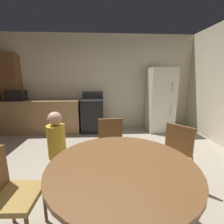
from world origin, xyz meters
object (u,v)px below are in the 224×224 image
refrigerator (160,100)px  chair_northeast (174,154)px  microwave (16,95)px  dining_table (122,180)px  person_child (57,151)px  chair_west (7,192)px  oven_range (93,115)px  chair_north (111,144)px

refrigerator → chair_northeast: bearing=-105.4°
microwave → refrigerator: bearing=-0.7°
dining_table → person_child: (-0.75, 0.65, -0.03)m
person_child → chair_west: bearing=-72.1°
oven_range → microwave: microwave is taller
oven_range → chair_west: size_ratio=1.26×
chair_north → person_child: bearing=-65.4°
refrigerator → chair_northeast: size_ratio=2.02×
oven_range → person_child: bearing=-96.7°
microwave → person_child: bearing=-54.8°
refrigerator → microwave: (-3.93, 0.05, 0.15)m
chair_north → microwave: bearing=-133.2°
refrigerator → dining_table: 3.40m
dining_table → chair_northeast: (0.78, 0.65, -0.11)m
microwave → chair_west: (1.47, -3.08, -0.53)m
dining_table → person_child: size_ratio=1.18×
dining_table → chair_west: bearing=178.1°
microwave → chair_northeast: (3.26, -2.46, -0.53)m
refrigerator → microwave: bearing=179.3°
dining_table → chair_west: size_ratio=1.48×
dining_table → chair_north: (-0.04, 1.01, -0.11)m
microwave → chair_west: bearing=-64.5°
microwave → chair_west: 3.45m
oven_range → chair_west: 3.13m
microwave → person_child: 3.04m
chair_west → person_child: (0.27, 0.62, 0.08)m
microwave → person_child: (1.73, -2.46, -0.45)m
chair_west → chair_northeast: bearing=20.8°
chair_northeast → chair_west: (-1.80, -0.61, 0.00)m
chair_northeast → person_child: size_ratio=0.80×
refrigerator → dining_table: (-1.45, -3.06, -0.27)m
oven_range → chair_north: bearing=-78.9°
oven_range → dining_table: size_ratio=0.86×
refrigerator → chair_west: size_ratio=2.02×
refrigerator → person_child: refrigerator is taller
refrigerator → chair_northeast: 2.53m
microwave → dining_table: (2.48, -3.11, -0.42)m
dining_table → chair_west: chair_west is taller
oven_range → chair_west: oven_range is taller
chair_northeast → refrigerator: bearing=-145.1°
chair_northeast → chair_north: (-0.83, 0.37, 0.00)m
chair_north → person_child: (-0.70, -0.36, 0.08)m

